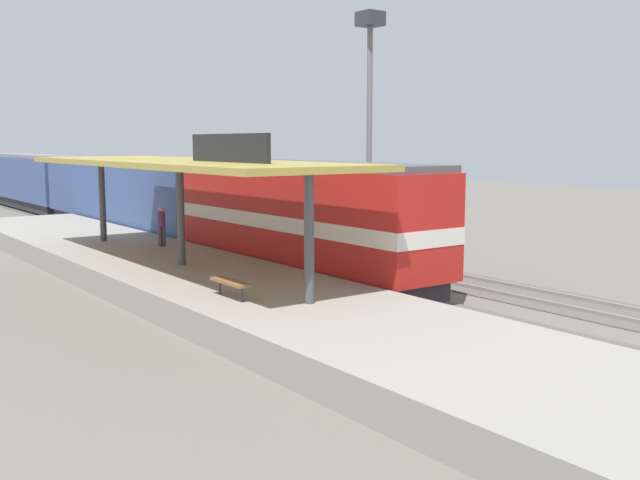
{
  "coord_description": "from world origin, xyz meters",
  "views": [
    {
      "loc": [
        -16.12,
        -24.17,
        5.31
      ],
      "look_at": [
        -1.38,
        -4.13,
        2.0
      ],
      "focal_mm": 41.06,
      "sensor_mm": 36.0,
      "label": 1
    }
  ],
  "objects_px": {
    "passenger_carriage_front": "(125,194)",
    "passenger_carriage_rear": "(28,180)",
    "platform_bench": "(231,283)",
    "locomotive": "(300,218)",
    "light_mast": "(370,80)",
    "person_waiting": "(161,224)",
    "freight_car": "(266,206)"
  },
  "relations": [
    {
      "from": "passenger_carriage_front",
      "to": "person_waiting",
      "type": "bearing_deg",
      "value": -104.5
    },
    {
      "from": "platform_bench",
      "to": "passenger_carriage_rear",
      "type": "xyz_separation_m",
      "value": [
        6.0,
        43.96,
        0.97
      ]
    },
    {
      "from": "locomotive",
      "to": "light_mast",
      "type": "distance_m",
      "value": 11.08
    },
    {
      "from": "passenger_carriage_front",
      "to": "light_mast",
      "type": "bearing_deg",
      "value": -58.82
    },
    {
      "from": "platform_bench",
      "to": "light_mast",
      "type": "bearing_deg",
      "value": 36.67
    },
    {
      "from": "platform_bench",
      "to": "freight_car",
      "type": "relative_size",
      "value": 0.14
    },
    {
      "from": "platform_bench",
      "to": "passenger_carriage_rear",
      "type": "bearing_deg",
      "value": 82.23
    },
    {
      "from": "platform_bench",
      "to": "locomotive",
      "type": "distance_m",
      "value": 7.99
    },
    {
      "from": "passenger_carriage_front",
      "to": "passenger_carriage_rear",
      "type": "xyz_separation_m",
      "value": [
        0.0,
        20.8,
        0.0
      ]
    },
    {
      "from": "platform_bench",
      "to": "locomotive",
      "type": "relative_size",
      "value": 0.12
    },
    {
      "from": "passenger_carriage_front",
      "to": "freight_car",
      "type": "relative_size",
      "value": 1.67
    },
    {
      "from": "platform_bench",
      "to": "locomotive",
      "type": "height_order",
      "value": "locomotive"
    },
    {
      "from": "passenger_carriage_rear",
      "to": "passenger_carriage_front",
      "type": "bearing_deg",
      "value": -90.0
    },
    {
      "from": "locomotive",
      "to": "passenger_carriage_front",
      "type": "relative_size",
      "value": 0.72
    },
    {
      "from": "platform_bench",
      "to": "passenger_carriage_front",
      "type": "bearing_deg",
      "value": 75.48
    },
    {
      "from": "passenger_carriage_rear",
      "to": "locomotive",
      "type": "bearing_deg",
      "value": -90.0
    },
    {
      "from": "light_mast",
      "to": "person_waiting",
      "type": "relative_size",
      "value": 6.84
    },
    {
      "from": "freight_car",
      "to": "light_mast",
      "type": "bearing_deg",
      "value": -55.82
    },
    {
      "from": "platform_bench",
      "to": "person_waiting",
      "type": "distance_m",
      "value": 11.48
    },
    {
      "from": "passenger_carriage_front",
      "to": "person_waiting",
      "type": "relative_size",
      "value": 11.7
    },
    {
      "from": "locomotive",
      "to": "passenger_carriage_rear",
      "type": "bearing_deg",
      "value": 90.0
    },
    {
      "from": "locomotive",
      "to": "freight_car",
      "type": "bearing_deg",
      "value": 64.91
    },
    {
      "from": "platform_bench",
      "to": "light_mast",
      "type": "height_order",
      "value": "light_mast"
    },
    {
      "from": "platform_bench",
      "to": "passenger_carriage_rear",
      "type": "height_order",
      "value": "passenger_carriage_rear"
    },
    {
      "from": "locomotive",
      "to": "light_mast",
      "type": "bearing_deg",
      "value": 33.24
    },
    {
      "from": "freight_car",
      "to": "light_mast",
      "type": "height_order",
      "value": "light_mast"
    },
    {
      "from": "passenger_carriage_front",
      "to": "person_waiting",
      "type": "height_order",
      "value": "passenger_carriage_front"
    },
    {
      "from": "platform_bench",
      "to": "freight_car",
      "type": "height_order",
      "value": "freight_car"
    },
    {
      "from": "locomotive",
      "to": "platform_bench",
      "type": "bearing_deg",
      "value": -139.28
    },
    {
      "from": "platform_bench",
      "to": "passenger_carriage_front",
      "type": "height_order",
      "value": "passenger_carriage_front"
    },
    {
      "from": "platform_bench",
      "to": "freight_car",
      "type": "xyz_separation_m",
      "value": [
        10.6,
        14.99,
        0.63
      ]
    },
    {
      "from": "passenger_carriage_front",
      "to": "person_waiting",
      "type": "distance_m",
      "value": 12.47
    }
  ]
}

